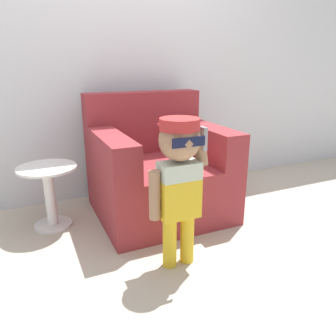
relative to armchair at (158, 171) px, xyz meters
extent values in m
plane|color=#BCB29E|center=(-0.13, -0.06, -0.34)|extent=(10.00, 10.00, 0.00)
cube|color=silver|center=(-0.13, 0.56, 0.96)|extent=(10.00, 0.05, 2.60)
cube|color=maroon|center=(0.00, -0.05, -0.12)|extent=(0.99, 0.92, 0.44)
cube|color=maroon|center=(0.00, 0.32, 0.35)|extent=(0.99, 0.18, 0.51)
cube|color=maroon|center=(-0.40, -0.14, 0.23)|extent=(0.19, 0.74, 0.26)
cube|color=maroon|center=(0.40, -0.14, 0.23)|extent=(0.19, 0.74, 0.26)
cylinder|color=gold|center=(-0.24, -0.75, -0.18)|extent=(0.08, 0.08, 0.32)
cylinder|color=gold|center=(-0.12, -0.75, -0.18)|extent=(0.08, 0.08, 0.32)
cube|color=gold|center=(-0.18, -0.75, 0.09)|extent=(0.23, 0.13, 0.23)
cube|color=#B7C6B2|center=(-0.18, -0.75, 0.26)|extent=(0.23, 0.13, 0.10)
sphere|color=#997051|center=(-0.18, -0.75, 0.43)|extent=(0.23, 0.23, 0.23)
cylinder|color=#B22828|center=(-0.18, -0.75, 0.52)|extent=(0.22, 0.22, 0.06)
cube|color=#B22828|center=(-0.18, -0.64, 0.50)|extent=(0.13, 0.11, 0.01)
cube|color=#0F1433|center=(-0.18, -0.86, 0.45)|extent=(0.19, 0.01, 0.05)
cylinder|color=#997051|center=(-0.33, -0.75, 0.13)|extent=(0.07, 0.07, 0.28)
cylinder|color=#997051|center=(-0.04, -0.75, 0.35)|extent=(0.09, 0.07, 0.17)
cube|color=gray|center=(-0.04, -0.77, 0.43)|extent=(0.02, 0.07, 0.13)
cylinder|color=white|center=(-0.83, 0.08, -0.33)|extent=(0.27, 0.27, 0.02)
cylinder|color=white|center=(-0.83, 0.08, -0.12)|extent=(0.08, 0.08, 0.45)
cylinder|color=white|center=(-0.83, 0.08, 0.12)|extent=(0.42, 0.42, 0.02)
camera|label=1|loc=(-0.95, -2.32, 0.84)|focal=35.00mm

